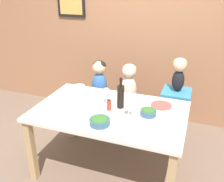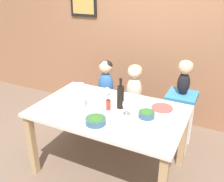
% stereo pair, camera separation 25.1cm
% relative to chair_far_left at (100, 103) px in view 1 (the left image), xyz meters
% --- Properties ---
extents(ground_plane, '(14.00, 14.00, 0.00)m').
position_rel_chair_far_left_xyz_m(ground_plane, '(0.42, -0.74, -0.39)').
color(ground_plane, '#705B4C').
extents(wall_back, '(10.00, 0.09, 2.70)m').
position_rel_chair_far_left_xyz_m(wall_back, '(0.42, 0.64, 0.96)').
color(wall_back, '#9E6B4C').
rests_on(wall_back, ground_plane).
extents(dining_table, '(1.53, 0.95, 0.75)m').
position_rel_chair_far_left_xyz_m(dining_table, '(0.42, -0.74, 0.25)').
color(dining_table, silver).
rests_on(dining_table, ground_plane).
extents(chair_far_left, '(0.40, 0.41, 0.47)m').
position_rel_chair_far_left_xyz_m(chair_far_left, '(0.00, 0.00, 0.00)').
color(chair_far_left, silver).
rests_on(chair_far_left, ground_plane).
extents(chair_far_center, '(0.40, 0.41, 0.47)m').
position_rel_chair_far_left_xyz_m(chair_far_center, '(0.40, 0.00, 0.00)').
color(chair_far_center, silver).
rests_on(chair_far_center, ground_plane).
extents(chair_right_highchair, '(0.34, 0.35, 0.74)m').
position_rel_chair_far_left_xyz_m(chair_right_highchair, '(1.01, 0.00, 0.18)').
color(chair_right_highchair, silver).
rests_on(chair_right_highchair, ground_plane).
extents(person_child_left, '(0.20, 0.19, 0.53)m').
position_rel_chair_far_left_xyz_m(person_child_left, '(-0.00, 0.00, 0.37)').
color(person_child_left, '#3366B2').
rests_on(person_child_left, chair_far_left).
extents(person_child_center, '(0.20, 0.19, 0.53)m').
position_rel_chair_far_left_xyz_m(person_child_center, '(0.40, 0.00, 0.37)').
color(person_child_center, beige).
rests_on(person_child_center, chair_far_center).
extents(person_baby_right, '(0.16, 0.16, 0.41)m').
position_rel_chair_far_left_xyz_m(person_baby_right, '(1.01, 0.00, 0.59)').
color(person_baby_right, black).
rests_on(person_baby_right, chair_right_highchair).
extents(wine_bottle, '(0.07, 0.07, 0.32)m').
position_rel_chair_far_left_xyz_m(wine_bottle, '(0.51, -0.65, 0.48)').
color(wine_bottle, black).
rests_on(wine_bottle, dining_table).
extents(paper_towel_roll, '(0.11, 0.11, 0.27)m').
position_rel_chair_far_left_xyz_m(paper_towel_roll, '(0.15, -0.85, 0.49)').
color(paper_towel_roll, white).
rests_on(paper_towel_roll, dining_table).
extents(wine_glass_near, '(0.08, 0.08, 0.19)m').
position_rel_chair_far_left_xyz_m(wine_glass_near, '(0.64, -0.79, 0.48)').
color(wine_glass_near, white).
rests_on(wine_glass_near, dining_table).
extents(wine_glass_far, '(0.08, 0.08, 0.19)m').
position_rel_chair_far_left_xyz_m(wine_glass_far, '(0.34, -0.62, 0.48)').
color(wine_glass_far, white).
rests_on(wine_glass_far, dining_table).
extents(salad_bowl_large, '(0.19, 0.19, 0.08)m').
position_rel_chair_far_left_xyz_m(salad_bowl_large, '(0.43, -1.03, 0.39)').
color(salad_bowl_large, '#335675').
rests_on(salad_bowl_large, dining_table).
extents(salad_bowl_small, '(0.16, 0.16, 0.08)m').
position_rel_chair_far_left_xyz_m(salad_bowl_small, '(0.81, -0.71, 0.39)').
color(salad_bowl_small, '#335675').
rests_on(salad_bowl_small, dining_table).
extents(dinner_plate_front_left, '(0.22, 0.22, 0.01)m').
position_rel_chair_far_left_xyz_m(dinner_plate_front_left, '(-0.10, -0.96, 0.36)').
color(dinner_plate_front_left, silver).
rests_on(dinner_plate_front_left, dining_table).
extents(dinner_plate_back_left, '(0.22, 0.22, 0.01)m').
position_rel_chair_far_left_xyz_m(dinner_plate_back_left, '(0.02, -0.50, 0.36)').
color(dinner_plate_back_left, silver).
rests_on(dinner_plate_back_left, dining_table).
extents(dinner_plate_back_right, '(0.22, 0.22, 0.01)m').
position_rel_chair_far_left_xyz_m(dinner_plate_back_right, '(0.90, -0.47, 0.36)').
color(dinner_plate_back_right, '#D14C47').
rests_on(dinner_plate_back_right, dining_table).
extents(dinner_plate_front_right, '(0.22, 0.22, 0.01)m').
position_rel_chair_far_left_xyz_m(dinner_plate_front_right, '(0.87, -1.00, 0.36)').
color(dinner_plate_front_right, silver).
rests_on(dinner_plate_front_right, dining_table).
extents(condiment_bottle_hot_sauce, '(0.05, 0.05, 0.13)m').
position_rel_chair_far_left_xyz_m(condiment_bottle_hot_sauce, '(0.41, -0.74, 0.41)').
color(condiment_bottle_hot_sauce, red).
rests_on(condiment_bottle_hot_sauce, dining_table).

